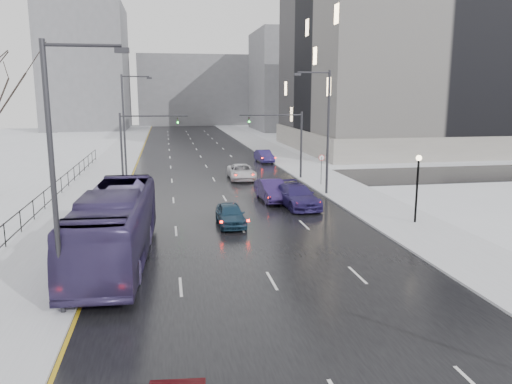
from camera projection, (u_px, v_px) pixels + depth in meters
road at (205, 164)px, 58.76m from camera, size 16.00×150.00×0.04m
cross_road at (215, 181)px, 47.17m from camera, size 130.00×10.00×0.04m
sidewalk_left at (113, 166)px, 56.92m from camera, size 5.00×150.00×0.16m
sidewalk_right at (291, 161)px, 60.57m from camera, size 5.00×150.00×0.16m
park_strip at (24, 168)px, 55.27m from camera, size 14.00×150.00×0.12m
iron_fence at (10, 228)px, 27.36m from camera, size 0.06×70.00×1.30m
streetlight_r_mid at (325, 126)px, 39.78m from camera, size 2.95×0.25×10.00m
streetlight_l_near at (59, 167)px, 17.63m from camera, size 2.95×0.25×10.00m
streetlight_l_far at (126, 120)px, 48.53m from camera, size 2.95×0.25×10.00m
lamppost_r_mid at (418, 179)px, 31.14m from camera, size 0.36×0.36×4.28m
mast_signal_right at (290, 137)px, 47.65m from camera, size 6.10×0.33×6.50m
mast_signal_left at (133, 139)px, 45.10m from camera, size 6.10×0.33×6.50m
no_uturn_sign at (322, 161)px, 44.47m from camera, size 0.60×0.06×2.70m
civic_building at (432, 73)px, 74.27m from camera, size 41.00×31.00×24.80m
bldg_far_right at (307, 81)px, 114.60m from camera, size 24.00×20.00×22.00m
bldg_far_left at (86, 68)px, 114.98m from camera, size 18.00×22.00×28.00m
bldg_far_center at (196, 91)px, 134.95m from camera, size 30.00×18.00×18.00m
bus at (115, 226)px, 24.38m from camera, size 3.63×12.91×3.56m
sedan_center_near at (230, 214)px, 31.25m from camera, size 1.68×4.09×1.39m
sedan_right_near at (272, 190)px, 38.44m from camera, size 1.98×5.05×1.64m
sedan_right_cross at (241, 172)px, 48.08m from camera, size 2.46×5.24×1.45m
sedan_right_far at (296, 196)px, 36.35m from camera, size 2.92×5.85×1.63m
sedan_right_distant at (264, 156)px, 60.23m from camera, size 1.87×4.48×1.44m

